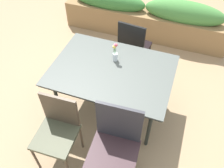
# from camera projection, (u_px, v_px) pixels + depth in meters

# --- Properties ---
(ground_plane) EXTENTS (12.00, 12.00, 0.00)m
(ground_plane) POSITION_uv_depth(u_px,v_px,m) (119.00, 106.00, 3.40)
(ground_plane) COLOR #9E7F5B
(dining_table) EXTENTS (1.45, 1.04, 0.76)m
(dining_table) POSITION_uv_depth(u_px,v_px,m) (112.00, 73.00, 2.85)
(dining_table) COLOR #4C514C
(dining_table) RESTS_ON ground
(chair_near_right) EXTENTS (0.52, 0.52, 1.00)m
(chair_near_right) POSITION_uv_depth(u_px,v_px,m) (115.00, 144.00, 2.38)
(chair_near_right) COLOR #3B272B
(chair_near_right) RESTS_ON ground
(chair_near_left) EXTENTS (0.45, 0.45, 0.91)m
(chair_near_left) POSITION_uv_depth(u_px,v_px,m) (58.00, 128.00, 2.54)
(chair_near_left) COLOR #494A35
(chair_near_left) RESTS_ON ground
(chair_far_side) EXTENTS (0.46, 0.46, 0.95)m
(chair_far_side) POSITION_uv_depth(u_px,v_px,m) (133.00, 45.00, 3.49)
(chair_far_side) COLOR black
(chair_far_side) RESTS_ON ground
(flower_vase) EXTENTS (0.07, 0.06, 0.25)m
(flower_vase) POSITION_uv_depth(u_px,v_px,m) (115.00, 52.00, 2.83)
(flower_vase) COLOR silver
(flower_vase) RESTS_ON dining_table
(planter_box) EXTENTS (2.96, 0.40, 0.81)m
(planter_box) POSITION_uv_depth(u_px,v_px,m) (145.00, 17.00, 4.25)
(planter_box) COLOR olive
(planter_box) RESTS_ON ground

